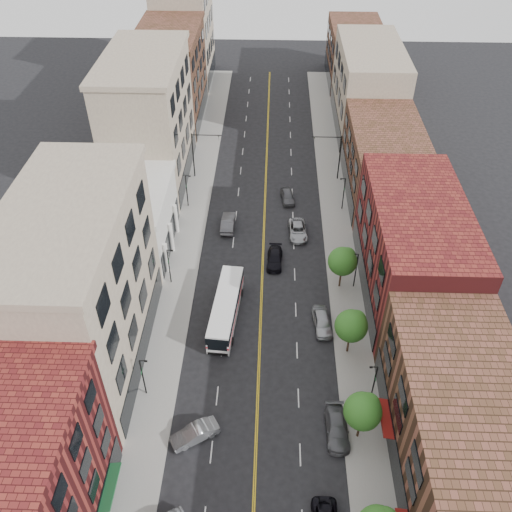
# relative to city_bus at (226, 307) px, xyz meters

# --- Properties ---
(ground) EXTENTS (220.00, 220.00, 0.00)m
(ground) POSITION_rel_city_bus_xyz_m (3.88, -18.45, -1.68)
(ground) COLOR black
(ground) RESTS_ON ground
(sidewalk_left) EXTENTS (4.00, 110.00, 0.15)m
(sidewalk_left) POSITION_rel_city_bus_xyz_m (-6.12, 16.55, -1.60)
(sidewalk_left) COLOR gray
(sidewalk_left) RESTS_ON ground
(sidewalk_right) EXTENTS (4.00, 110.00, 0.15)m
(sidewalk_right) POSITION_rel_city_bus_xyz_m (13.88, 16.55, -1.60)
(sidewalk_right) COLOR gray
(sidewalk_right) RESTS_ON ground
(bldg_l_redbrick) EXTENTS (10.00, 16.00, 14.00)m
(bldg_l_redbrick) POSITION_rel_city_bus_xyz_m (-13.12, -24.45, 5.32)
(bldg_l_redbrick) COLOR #591718
(bldg_l_redbrick) RESTS_ON ground
(bldg_l_tanoffice) EXTENTS (10.00, 22.00, 18.00)m
(bldg_l_tanoffice) POSITION_rel_city_bus_xyz_m (-13.12, -5.45, 7.32)
(bldg_l_tanoffice) COLOR gray
(bldg_l_tanoffice) RESTS_ON ground
(bldg_l_white) EXTENTS (10.00, 14.00, 8.00)m
(bldg_l_white) POSITION_rel_city_bus_xyz_m (-13.12, 12.55, 2.32)
(bldg_l_white) COLOR silver
(bldg_l_white) RESTS_ON ground
(bldg_l_far_a) EXTENTS (10.00, 20.00, 18.00)m
(bldg_l_far_a) POSITION_rel_city_bus_xyz_m (-13.12, 29.55, 7.32)
(bldg_l_far_a) COLOR gray
(bldg_l_far_a) RESTS_ON ground
(bldg_l_far_b) EXTENTS (10.00, 20.00, 15.00)m
(bldg_l_far_b) POSITION_rel_city_bus_xyz_m (-13.12, 49.55, 5.82)
(bldg_l_far_b) COLOR #543521
(bldg_l_far_b) RESTS_ON ground
(bldg_l_far_c) EXTENTS (10.00, 16.00, 20.00)m
(bldg_l_far_c) POSITION_rel_city_bus_xyz_m (-13.12, 67.55, 8.32)
(bldg_l_far_c) COLOR gray
(bldg_l_far_c) RESTS_ON ground
(bldg_r_near) EXTENTS (10.00, 26.00, 10.00)m
(bldg_r_near) POSITION_rel_city_bus_xyz_m (20.88, -18.45, 3.32)
(bldg_r_near) COLOR #543521
(bldg_r_near) RESTS_ON ground
(bldg_r_mid) EXTENTS (10.00, 22.00, 12.00)m
(bldg_r_mid) POSITION_rel_city_bus_xyz_m (20.88, 5.55, 4.32)
(bldg_r_mid) COLOR #591718
(bldg_r_mid) RESTS_ON ground
(bldg_r_far_a) EXTENTS (10.00, 20.00, 10.00)m
(bldg_r_far_a) POSITION_rel_city_bus_xyz_m (20.88, 26.55, 3.32)
(bldg_r_far_a) COLOR #543521
(bldg_r_far_a) RESTS_ON ground
(bldg_r_far_b) EXTENTS (10.00, 22.00, 14.00)m
(bldg_r_far_b) POSITION_rel_city_bus_xyz_m (20.88, 47.55, 5.32)
(bldg_r_far_b) COLOR gray
(bldg_r_far_b) RESTS_ON ground
(bldg_r_far_c) EXTENTS (10.00, 18.00, 11.00)m
(bldg_r_far_c) POSITION_rel_city_bus_xyz_m (20.88, 67.55, 3.82)
(bldg_r_far_c) COLOR #543521
(bldg_r_far_c) RESTS_ON ground
(tree_r_1) EXTENTS (3.40, 3.40, 5.59)m
(tree_r_1) POSITION_rel_city_bus_xyz_m (13.27, -14.38, 2.45)
(tree_r_1) COLOR black
(tree_r_1) RESTS_ON sidewalk_right
(tree_r_2) EXTENTS (3.40, 3.40, 5.59)m
(tree_r_2) POSITION_rel_city_bus_xyz_m (13.27, -4.38, 2.45)
(tree_r_2) COLOR black
(tree_r_2) RESTS_ON sidewalk_right
(tree_r_3) EXTENTS (3.40, 3.40, 5.59)m
(tree_r_3) POSITION_rel_city_bus_xyz_m (13.27, 5.62, 2.45)
(tree_r_3) COLOR black
(tree_r_3) RESTS_ON sidewalk_right
(lamp_l_1) EXTENTS (0.81, 0.55, 5.05)m
(lamp_l_1) POSITION_rel_city_bus_xyz_m (-7.07, -10.45, 1.29)
(lamp_l_1) COLOR black
(lamp_l_1) RESTS_ON sidewalk_left
(lamp_l_2) EXTENTS (0.81, 0.55, 5.05)m
(lamp_l_2) POSITION_rel_city_bus_xyz_m (-7.07, 5.55, 1.29)
(lamp_l_2) COLOR black
(lamp_l_2) RESTS_ON sidewalk_left
(lamp_l_3) EXTENTS (0.81, 0.55, 5.05)m
(lamp_l_3) POSITION_rel_city_bus_xyz_m (-7.07, 21.55, 1.29)
(lamp_l_3) COLOR black
(lamp_l_3) RESTS_ON sidewalk_left
(lamp_r_1) EXTENTS (0.81, 0.55, 5.05)m
(lamp_r_1) POSITION_rel_city_bus_xyz_m (14.83, -10.45, 1.29)
(lamp_r_1) COLOR black
(lamp_r_1) RESTS_ON sidewalk_right
(lamp_r_2) EXTENTS (0.81, 0.55, 5.05)m
(lamp_r_2) POSITION_rel_city_bus_xyz_m (14.83, 5.55, 1.29)
(lamp_r_2) COLOR black
(lamp_r_2) RESTS_ON sidewalk_right
(lamp_r_3) EXTENTS (0.81, 0.55, 5.05)m
(lamp_r_3) POSITION_rel_city_bus_xyz_m (14.83, 21.55, 1.29)
(lamp_r_3) COLOR black
(lamp_r_3) RESTS_ON sidewalk_right
(signal_mast_left) EXTENTS (4.49, 0.18, 7.20)m
(signal_mast_left) POSITION_rel_city_bus_xyz_m (-6.39, 29.55, 2.97)
(signal_mast_left) COLOR black
(signal_mast_left) RESTS_ON sidewalk_left
(signal_mast_right) EXTENTS (4.49, 0.18, 7.20)m
(signal_mast_right) POSITION_rel_city_bus_xyz_m (14.15, 29.55, 2.97)
(signal_mast_right) COLOR black
(signal_mast_right) RESTS_ON sidewalk_right
(city_bus) EXTENTS (3.42, 11.40, 2.89)m
(city_bus) POSITION_rel_city_bus_xyz_m (0.00, 0.00, 0.00)
(city_bus) COLOR silver
(city_bus) RESTS_ON ground
(car_angle_b) EXTENTS (4.68, 3.65, 1.48)m
(car_angle_b) POSITION_rel_city_bus_xyz_m (-1.72, -15.11, -0.94)
(car_angle_b) COLOR #A5A8AD
(car_angle_b) RESTS_ON ground
(car_parked_mid) EXTENTS (2.22, 5.12, 1.47)m
(car_parked_mid) POSITION_rel_city_bus_xyz_m (11.28, -14.14, -0.94)
(car_parked_mid) COLOR #515256
(car_parked_mid) RESTS_ON ground
(car_parked_far) EXTENTS (2.36, 4.87, 1.60)m
(car_parked_far) POSITION_rel_city_bus_xyz_m (10.70, -0.98, -0.88)
(car_parked_far) COLOR #9EA1A6
(car_parked_far) RESTS_ON ground
(car_lane_behind) EXTENTS (1.80, 4.99, 1.64)m
(car_lane_behind) POSITION_rel_city_bus_xyz_m (-1.02, 16.80, -0.86)
(car_lane_behind) COLOR #4A4A4F
(car_lane_behind) RESTS_ON ground
(car_lane_a) EXTENTS (2.08, 4.76, 1.36)m
(car_lane_a) POSITION_rel_city_bus_xyz_m (5.38, 9.68, -1.00)
(car_lane_a) COLOR black
(car_lane_a) RESTS_ON ground
(car_lane_b) EXTENTS (2.66, 5.26, 1.43)m
(car_lane_b) POSITION_rel_city_bus_xyz_m (8.43, 15.55, -0.97)
(car_lane_b) COLOR #9C9FA4
(car_lane_b) RESTS_ON ground
(car_lane_c) EXTENTS (2.30, 4.49, 1.46)m
(car_lane_c) POSITION_rel_city_bus_xyz_m (7.14, 23.55, -0.95)
(car_lane_c) COLOR #4B4C50
(car_lane_c) RESTS_ON ground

